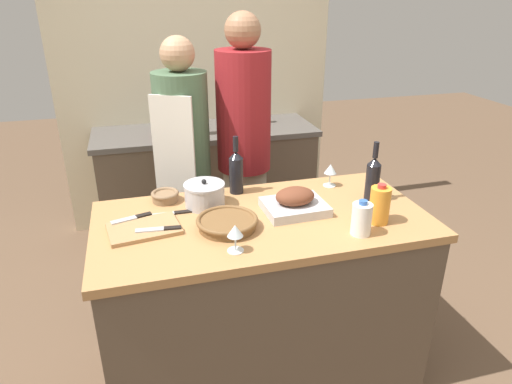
{
  "coord_description": "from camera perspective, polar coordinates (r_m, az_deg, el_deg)",
  "views": [
    {
      "loc": [
        -0.53,
        -1.83,
        1.91
      ],
      "look_at": [
        0.0,
        0.12,
        1.01
      ],
      "focal_mm": 32.0,
      "sensor_mm": 36.0,
      "label": 1
    }
  ],
  "objects": [
    {
      "name": "stand_mixer",
      "position": [
        3.46,
        -9.1,
        8.97
      ],
      "size": [
        0.18,
        0.14,
        0.3
      ],
      "color": "#333842",
      "rests_on": "back_counter"
    },
    {
      "name": "knife_bread",
      "position": [
        2.04,
        -11.9,
        -4.54
      ],
      "size": [
        0.2,
        0.05,
        0.01
      ],
      "color": "#B7B7BC",
      "rests_on": "cutting_board"
    },
    {
      "name": "knife_paring",
      "position": [
        2.17,
        -15.13,
        -3.13
      ],
      "size": [
        0.19,
        0.08,
        0.01
      ],
      "color": "#B7B7BC",
      "rests_on": "cutting_board"
    },
    {
      "name": "milk_jug",
      "position": [
        2.02,
        13.05,
        -3.29
      ],
      "size": [
        0.09,
        0.09,
        0.16
      ],
      "color": "white",
      "rests_on": "kitchen_island"
    },
    {
      "name": "person_cook_guest",
      "position": [
        2.88,
        -1.52,
        5.7
      ],
      "size": [
        0.33,
        0.33,
        1.81
      ],
      "rotation": [
        0.0,
        0.0,
        -0.17
      ],
      "color": "beige",
      "rests_on": "ground_plane"
    },
    {
      "name": "wine_bottle_dark",
      "position": [
        2.36,
        -2.5,
        2.65
      ],
      "size": [
        0.07,
        0.07,
        0.31
      ],
      "color": "black",
      "rests_on": "kitchen_island"
    },
    {
      "name": "kitchen_island",
      "position": [
        2.39,
        0.76,
        -13.16
      ],
      "size": [
        1.56,
        0.78,
        0.93
      ],
      "color": "brown",
      "rests_on": "ground_plane"
    },
    {
      "name": "roasting_pan",
      "position": [
        2.19,
        4.87,
        -1.32
      ],
      "size": [
        0.3,
        0.25,
        0.12
      ],
      "color": "#BCBCC1",
      "rests_on": "kitchen_island"
    },
    {
      "name": "condiment_bottle_tall",
      "position": [
        3.48,
        -12.43,
        7.75
      ],
      "size": [
        0.06,
        0.06,
        0.15
      ],
      "color": "maroon",
      "rests_on": "back_counter"
    },
    {
      "name": "mixing_bowl",
      "position": [
        2.33,
        -11.29,
        -0.49
      ],
      "size": [
        0.14,
        0.14,
        0.05
      ],
      "color": "#846647",
      "rests_on": "kitchen_island"
    },
    {
      "name": "wine_glass_left",
      "position": [
        2.48,
        9.28,
        2.7
      ],
      "size": [
        0.07,
        0.07,
        0.12
      ],
      "color": "silver",
      "rests_on": "kitchen_island"
    },
    {
      "name": "juice_jug",
      "position": [
        2.14,
        15.2,
        -1.57
      ],
      "size": [
        0.09,
        0.09,
        0.19
      ],
      "color": "orange",
      "rests_on": "kitchen_island"
    },
    {
      "name": "back_counter",
      "position": [
        3.78,
        -6.04,
        1.19
      ],
      "size": [
        1.73,
        0.6,
        0.91
      ],
      "color": "brown",
      "rests_on": "ground_plane"
    },
    {
      "name": "person_cook_aproned",
      "position": [
        2.82,
        -8.94,
        3.54
      ],
      "size": [
        0.34,
        0.36,
        1.69
      ],
      "rotation": [
        0.0,
        0.0,
        -0.49
      ],
      "color": "beige",
      "rests_on": "ground_plane"
    },
    {
      "name": "wicker_basket",
      "position": [
        2.04,
        -3.63,
        -3.82
      ],
      "size": [
        0.28,
        0.28,
        0.05
      ],
      "color": "brown",
      "rests_on": "kitchen_island"
    },
    {
      "name": "knife_chef",
      "position": [
        2.21,
        -10.75,
        -2.68
      ],
      "size": [
        0.27,
        0.03,
        0.01
      ],
      "color": "#B7B7BC",
      "rests_on": "kitchen_island"
    },
    {
      "name": "wine_bottle_green",
      "position": [
        2.34,
        14.39,
        1.72
      ],
      "size": [
        0.07,
        0.07,
        0.31
      ],
      "color": "black",
      "rests_on": "kitchen_island"
    },
    {
      "name": "ground_plane",
      "position": [
        2.7,
        0.7,
        -21.11
      ],
      "size": [
        12.0,
        12.0,
        0.0
      ],
      "primitive_type": "plane",
      "color": "brown"
    },
    {
      "name": "stock_pot",
      "position": [
        2.25,
        -6.45,
        -0.33
      ],
      "size": [
        0.2,
        0.2,
        0.14
      ],
      "color": "#B7B7BC",
      "rests_on": "kitchen_island"
    },
    {
      "name": "wine_glass_right",
      "position": [
        1.84,
        -2.62,
        -5.05
      ],
      "size": [
        0.07,
        0.07,
        0.12
      ],
      "color": "silver",
      "rests_on": "kitchen_island"
    },
    {
      "name": "cutting_board",
      "position": [
        2.08,
        -13.83,
        -4.48
      ],
      "size": [
        0.33,
        0.25,
        0.02
      ],
      "color": "#AD7F51",
      "rests_on": "kitchen_island"
    },
    {
      "name": "condiment_bottle_short",
      "position": [
        3.78,
        0.77,
        9.88
      ],
      "size": [
        0.05,
        0.05,
        0.18
      ],
      "color": "#234C28",
      "rests_on": "back_counter"
    },
    {
      "name": "back_wall",
      "position": [
        3.89,
        -7.48,
        14.37
      ],
      "size": [
        2.23,
        0.1,
        2.55
      ],
      "color": "beige",
      "rests_on": "ground_plane"
    }
  ]
}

